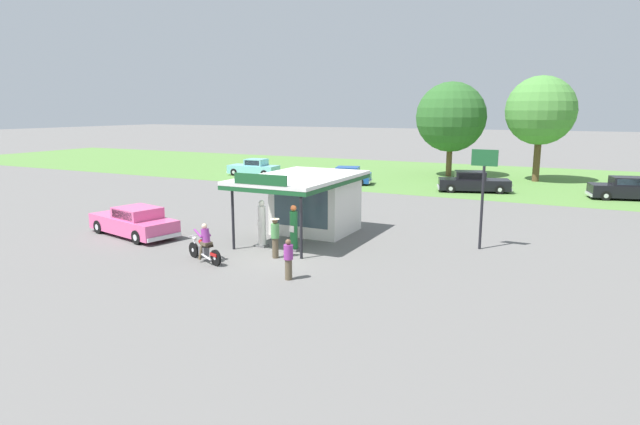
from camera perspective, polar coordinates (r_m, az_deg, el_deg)
name	(u,v)px	position (r m, az deg, el deg)	size (l,w,h in m)	color
ground_plane	(281,256)	(22.44, -4.24, -4.65)	(300.00, 300.00, 0.00)	slate
grass_verge_strip	(447,176)	(50.18, 13.51, 3.78)	(120.00, 24.00, 0.01)	#56843D
service_station_kiosk	(312,198)	(26.08, -0.84, 1.53)	(4.27, 6.95, 3.45)	silver
gas_pump_nearside	(262,225)	(23.79, -6.25, -1.39)	(0.44, 0.44, 2.10)	slate
gas_pump_offside	(294,230)	(22.98, -2.84, -1.89)	(0.44, 0.44, 2.02)	slate
motorcycle_with_rider	(205,246)	(21.89, -12.27, -3.51)	(2.19, 0.99, 1.58)	black
featured_classic_sedan	(134,222)	(27.31, -19.31, -0.99)	(5.47, 2.97, 1.44)	#E55993
parked_car_back_row_centre_left	(254,168)	(49.84, -7.09, 4.75)	(4.96, 2.16, 1.55)	#7AC6D1
parked_car_back_row_right	(343,176)	(43.83, 2.50, 3.92)	(5.10, 3.02, 1.42)	#19479E
parked_car_back_row_far_right	(630,189)	(41.85, 30.31, 2.16)	(5.58, 2.95, 1.54)	black
parked_car_back_row_far_left	(473,182)	(41.22, 16.09, 3.12)	(5.58, 3.32, 1.53)	black
bystander_leaning_by_kiosk	(288,259)	(19.17, -3.40, -4.96)	(0.34, 0.34, 1.50)	brown
bystander_standing_back_lot	(275,237)	(21.94, -4.83, -2.61)	(0.37, 0.37, 1.67)	brown
tree_oak_distant_spare	(450,118)	(50.12, 13.72, 9.80)	(6.28, 6.28, 8.51)	brown
tree_oak_far_left	(541,111)	(48.65, 22.57, 10.04)	(5.72, 5.72, 8.82)	brown
roadside_pole_sign	(483,181)	(23.94, 17.11, 3.23)	(1.10, 0.12, 4.37)	black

